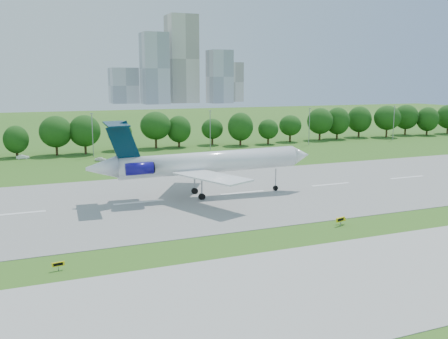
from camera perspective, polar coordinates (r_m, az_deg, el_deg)
ground at (r=74.11m, az=10.16°, el=-6.67°), size 600.00×600.00×0.00m
runway at (r=95.38m, az=2.11°, el=-2.68°), size 400.00×45.00×0.08m
taxiway at (r=60.55m, az=19.45°, el=-10.98°), size 400.00×23.00×0.08m
tree_line at (r=157.19m, az=-8.02°, el=4.59°), size 288.40×8.40×10.40m
light_poles at (r=146.91m, az=-8.00°, el=4.27°), size 175.90×0.25×12.19m
skyline at (r=471.21m, az=-5.25°, el=11.29°), size 127.00×52.00×80.00m
airliner at (r=91.05m, az=-2.93°, el=0.85°), size 42.56×31.00×14.47m
taxi_sign_left at (r=60.45m, az=-18.42°, el=-10.24°), size 1.43×0.35×1.00m
taxi_sign_centre at (r=76.96m, az=13.22°, el=-5.58°), size 1.42×0.47×1.00m
taxi_sign_right at (r=76.14m, az=13.17°, el=-5.60°), size 1.78×0.68×1.26m
service_vehicle_a at (r=146.85m, az=-22.02°, el=1.34°), size 3.40×1.26×1.11m
service_vehicle_b at (r=136.66m, az=-13.89°, el=1.17°), size 3.36×2.37×1.06m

